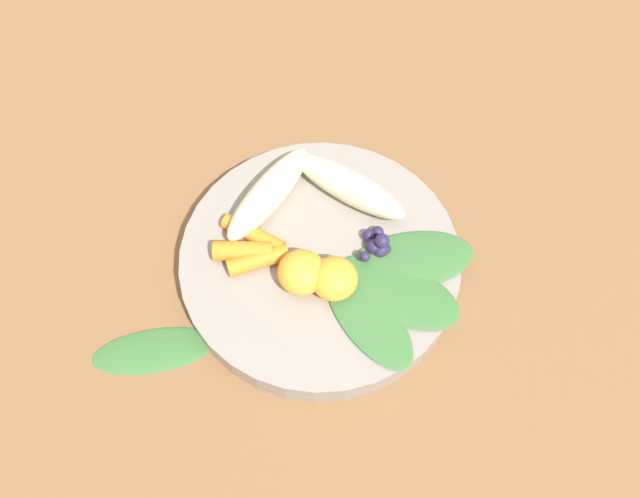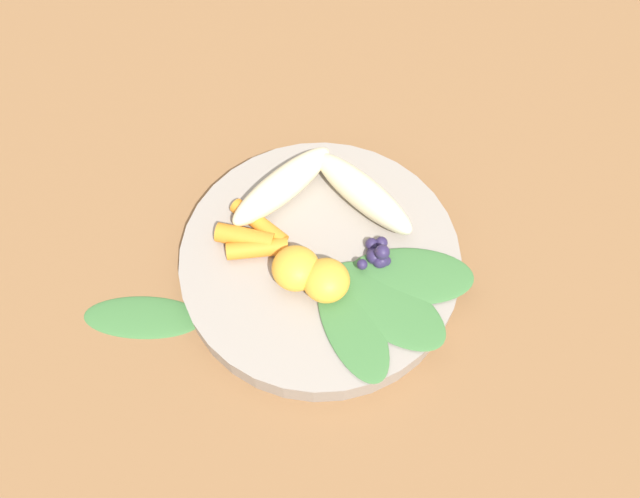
{
  "view_description": "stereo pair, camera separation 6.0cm",
  "coord_description": "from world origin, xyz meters",
  "views": [
    {
      "loc": [
        -0.27,
        0.1,
        0.56
      ],
      "look_at": [
        0.0,
        0.0,
        0.04
      ],
      "focal_mm": 35.84,
      "sensor_mm": 36.0,
      "label": 1
    },
    {
      "loc": [
        -0.29,
        0.04,
        0.56
      ],
      "look_at": [
        0.0,
        0.0,
        0.04
      ],
      "focal_mm": 35.84,
      "sensor_mm": 36.0,
      "label": 2
    }
  ],
  "objects": [
    {
      "name": "banana_peeled_right",
      "position": [
        0.05,
        -0.05,
        0.05
      ],
      "size": [
        0.12,
        0.1,
        0.03
      ],
      "primitive_type": "ellipsoid",
      "rotation": [
        0.0,
        0.0,
        6.9
      ],
      "color": "beige",
      "rests_on": "bowl"
    },
    {
      "name": "blueberry_pile",
      "position": [
        -0.01,
        -0.05,
        0.04
      ],
      "size": [
        0.04,
        0.03,
        0.03
      ],
      "color": "#2D234C",
      "rests_on": "bowl"
    },
    {
      "name": "orange_segment_near",
      "position": [
        -0.04,
        -0.0,
        0.05
      ],
      "size": [
        0.04,
        0.04,
        0.03
      ],
      "primitive_type": "ellipsoid",
      "color": "#F4A833",
      "rests_on": "bowl"
    },
    {
      "name": "carrot_front",
      "position": [
        0.04,
        0.05,
        0.04
      ],
      "size": [
        0.06,
        0.05,
        0.02
      ],
      "primitive_type": "cylinder",
      "rotation": [
        0.0,
        1.57,
        6.99
      ],
      "color": "orange",
      "rests_on": "bowl"
    },
    {
      "name": "banana_peeled_left",
      "position": [
        0.07,
        0.03,
        0.05
      ],
      "size": [
        0.1,
        0.12,
        0.03
      ],
      "primitive_type": "ellipsoid",
      "rotation": [
        0.0,
        0.0,
        8.48
      ],
      "color": "beige",
      "rests_on": "bowl"
    },
    {
      "name": "kale_leaf_stray",
      "position": [
        -0.03,
        0.17,
        0.0
      ],
      "size": [
        0.07,
        0.12,
        0.01
      ],
      "primitive_type": "ellipsoid",
      "rotation": [
        0.0,
        0.0,
        1.37
      ],
      "color": "#3D7038",
      "rests_on": "ground_plane"
    },
    {
      "name": "ground_plane",
      "position": [
        0.0,
        0.0,
        0.0
      ],
      "size": [
        2.4,
        2.4,
        0.0
      ],
      "primitive_type": "plane",
      "color": "brown"
    },
    {
      "name": "carrot_mid_left",
      "position": [
        0.02,
        0.07,
        0.04
      ],
      "size": [
        0.04,
        0.06,
        0.02
      ],
      "primitive_type": "cylinder",
      "rotation": [
        0.0,
        1.57,
        7.47
      ],
      "color": "orange",
      "rests_on": "bowl"
    },
    {
      "name": "kale_leaf_right",
      "position": [
        -0.06,
        -0.05,
        0.03
      ],
      "size": [
        0.13,
        0.13,
        0.01
      ],
      "primitive_type": "ellipsoid",
      "rotation": [
        0.0,
        0.0,
        10.18
      ],
      "color": "#3D7038",
      "rests_on": "bowl"
    },
    {
      "name": "orange_segment_far",
      "position": [
        -0.02,
        0.03,
        0.05
      ],
      "size": [
        0.04,
        0.04,
        0.03
      ],
      "primitive_type": "ellipsoid",
      "color": "#F4A833",
      "rests_on": "bowl"
    },
    {
      "name": "kale_leaf_left",
      "position": [
        -0.08,
        -0.02,
        0.03
      ],
      "size": [
        0.12,
        0.07,
        0.01
      ],
      "primitive_type": "ellipsoid",
      "rotation": [
        0.0,
        0.0,
        9.65
      ],
      "color": "#3D7038",
      "rests_on": "bowl"
    },
    {
      "name": "carrot_mid_right",
      "position": [
        0.01,
        0.06,
        0.04
      ],
      "size": [
        0.02,
        0.06,
        0.02
      ],
      "primitive_type": "cylinder",
      "rotation": [
        0.0,
        1.57,
        7.81
      ],
      "color": "orange",
      "rests_on": "bowl"
    },
    {
      "name": "kale_leaf_rear",
      "position": [
        -0.04,
        -0.08,
        0.03
      ],
      "size": [
        0.08,
        0.13,
        0.01
      ],
      "primitive_type": "ellipsoid",
      "rotation": [
        0.0,
        0.0,
        10.81
      ],
      "color": "#3D7038",
      "rests_on": "bowl"
    },
    {
      "name": "bowl",
      "position": [
        0.0,
        0.0,
        0.01
      ],
      "size": [
        0.27,
        0.27,
        0.03
      ],
      "primitive_type": "cylinder",
      "color": "gray",
      "rests_on": "ground_plane"
    }
  ]
}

